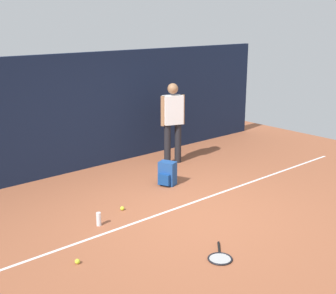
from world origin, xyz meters
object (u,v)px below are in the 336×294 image
object	(u,v)px
backpack	(167,174)
tennis_ball_near_player	(77,261)
water_bottle	(99,219)
tennis_player	(173,118)
tennis_ball_by_fence	(122,208)
tennis_racket	(220,258)

from	to	relation	value
backpack	tennis_ball_near_player	bearing A→B (deg)	-84.63
tennis_ball_near_player	water_bottle	distance (m)	1.12
tennis_player	water_bottle	size ratio (longest dim) A/B	8.25
tennis_ball_by_fence	backpack	bearing A→B (deg)	17.71
backpack	tennis_player	bearing A→B (deg)	111.87
tennis_player	backpack	bearing A→B (deg)	-116.67
tennis_ball_near_player	water_bottle	bearing A→B (deg)	43.37
tennis_player	tennis_ball_near_player	world-z (taller)	tennis_player
tennis_ball_near_player	water_bottle	xyz separation A→B (m)	(0.81, 0.77, 0.07)
tennis_racket	tennis_player	bearing A→B (deg)	-168.56
backpack	water_bottle	bearing A→B (deg)	-93.34
tennis_racket	water_bottle	world-z (taller)	water_bottle
tennis_ball_by_fence	tennis_ball_near_player	bearing A→B (deg)	-144.61
tennis_player	water_bottle	world-z (taller)	tennis_player
tennis_player	tennis_ball_near_player	bearing A→B (deg)	-128.16
tennis_player	backpack	world-z (taller)	tennis_player
tennis_racket	tennis_ball_by_fence	size ratio (longest dim) A/B	8.50
water_bottle	tennis_player	bearing A→B (deg)	28.87
tennis_racket	water_bottle	size ratio (longest dim) A/B	2.72
tennis_ball_near_player	tennis_ball_by_fence	distance (m)	1.73
water_bottle	tennis_racket	bearing A→B (deg)	-71.08
tennis_player	tennis_racket	world-z (taller)	tennis_player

